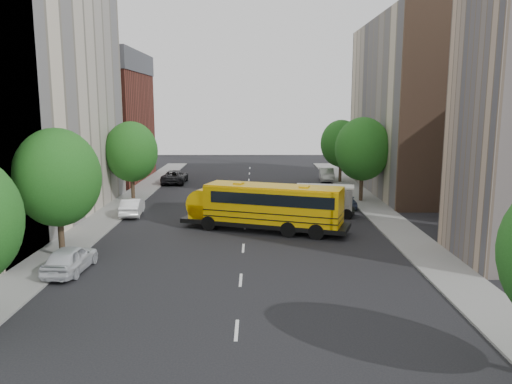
{
  "coord_description": "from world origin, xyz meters",
  "views": [
    {
      "loc": [
        0.77,
        -33.35,
        9.2
      ],
      "look_at": [
        0.84,
        2.0,
        3.03
      ],
      "focal_mm": 35.0,
      "sensor_mm": 36.0,
      "label": 1
    }
  ],
  "objects_px": {
    "parked_car_5": "(327,174)",
    "school_bus": "(263,205)",
    "parked_car_0": "(70,259)",
    "parked_car_4": "(343,199)",
    "street_tree_4": "(363,149)",
    "street_tree_5": "(341,143)",
    "parked_car_1": "(132,207)",
    "parked_car_2": "(175,177)",
    "safari_truck": "(319,200)",
    "street_tree_1": "(57,178)",
    "street_tree_2": "(131,152)"
  },
  "relations": [
    {
      "from": "parked_car_0",
      "to": "parked_car_5",
      "type": "xyz_separation_m",
      "value": [
        19.13,
        34.11,
        0.01
      ]
    },
    {
      "from": "parked_car_4",
      "to": "safari_truck",
      "type": "bearing_deg",
      "value": -131.73
    },
    {
      "from": "parked_car_0",
      "to": "street_tree_1",
      "type": "bearing_deg",
      "value": -58.27
    },
    {
      "from": "street_tree_2",
      "to": "street_tree_5",
      "type": "height_order",
      "value": "street_tree_2"
    },
    {
      "from": "parked_car_2",
      "to": "parked_car_0",
      "type": "bearing_deg",
      "value": 88.35
    },
    {
      "from": "street_tree_2",
      "to": "parked_car_4",
      "type": "distance_m",
      "value": 20.4
    },
    {
      "from": "parked_car_0",
      "to": "parked_car_1",
      "type": "distance_m",
      "value": 14.55
    },
    {
      "from": "parked_car_4",
      "to": "parked_car_5",
      "type": "distance_m",
      "value": 16.05
    },
    {
      "from": "street_tree_4",
      "to": "parked_car_4",
      "type": "relative_size",
      "value": 1.85
    },
    {
      "from": "safari_truck",
      "to": "school_bus",
      "type": "bearing_deg",
      "value": -122.11
    },
    {
      "from": "school_bus",
      "to": "parked_car_0",
      "type": "distance_m",
      "value": 14.39
    },
    {
      "from": "school_bus",
      "to": "parked_car_1",
      "type": "height_order",
      "value": "school_bus"
    },
    {
      "from": "street_tree_5",
      "to": "parked_car_0",
      "type": "height_order",
      "value": "street_tree_5"
    },
    {
      "from": "street_tree_5",
      "to": "parked_car_2",
      "type": "relative_size",
      "value": 1.3
    },
    {
      "from": "street_tree_1",
      "to": "street_tree_5",
      "type": "xyz_separation_m",
      "value": [
        22.0,
        30.0,
        -0.25
      ]
    },
    {
      "from": "street_tree_5",
      "to": "parked_car_5",
      "type": "distance_m",
      "value": 4.4
    },
    {
      "from": "street_tree_4",
      "to": "parked_car_1",
      "type": "height_order",
      "value": "street_tree_4"
    },
    {
      "from": "parked_car_4",
      "to": "parked_car_0",
      "type": "bearing_deg",
      "value": -140.86
    },
    {
      "from": "street_tree_1",
      "to": "school_bus",
      "type": "bearing_deg",
      "value": 28.53
    },
    {
      "from": "parked_car_1",
      "to": "parked_car_5",
      "type": "height_order",
      "value": "parked_car_5"
    },
    {
      "from": "safari_truck",
      "to": "parked_car_4",
      "type": "xyz_separation_m",
      "value": [
        2.65,
        3.6,
        -0.61
      ]
    },
    {
      "from": "parked_car_5",
      "to": "school_bus",
      "type": "bearing_deg",
      "value": -104.47
    },
    {
      "from": "street_tree_1",
      "to": "parked_car_1",
      "type": "xyz_separation_m",
      "value": [
        1.4,
        11.88,
        -4.21
      ]
    },
    {
      "from": "parked_car_1",
      "to": "parked_car_5",
      "type": "bearing_deg",
      "value": -139.64
    },
    {
      "from": "street_tree_4",
      "to": "street_tree_5",
      "type": "relative_size",
      "value": 1.08
    },
    {
      "from": "street_tree_5",
      "to": "parked_car_2",
      "type": "bearing_deg",
      "value": -178.6
    },
    {
      "from": "street_tree_2",
      "to": "parked_car_4",
      "type": "relative_size",
      "value": 1.76
    },
    {
      "from": "safari_truck",
      "to": "parked_car_5",
      "type": "xyz_separation_m",
      "value": [
        3.43,
        19.63,
        -0.57
      ]
    },
    {
      "from": "street_tree_4",
      "to": "parked_car_2",
      "type": "height_order",
      "value": "street_tree_4"
    },
    {
      "from": "street_tree_5",
      "to": "parked_car_0",
      "type": "xyz_separation_m",
      "value": [
        -20.53,
        -32.66,
        -3.93
      ]
    },
    {
      "from": "street_tree_5",
      "to": "parked_car_4",
      "type": "distance_m",
      "value": 15.27
    },
    {
      "from": "parked_car_1",
      "to": "parked_car_4",
      "type": "height_order",
      "value": "parked_car_4"
    },
    {
      "from": "street_tree_5",
      "to": "parked_car_5",
      "type": "bearing_deg",
      "value": 134.09
    },
    {
      "from": "street_tree_4",
      "to": "parked_car_5",
      "type": "height_order",
      "value": "street_tree_4"
    },
    {
      "from": "parked_car_0",
      "to": "street_tree_5",
      "type": "bearing_deg",
      "value": -119.36
    },
    {
      "from": "street_tree_4",
      "to": "parked_car_5",
      "type": "relative_size",
      "value": 1.7
    },
    {
      "from": "parked_car_0",
      "to": "parked_car_4",
      "type": "bearing_deg",
      "value": -132.63
    },
    {
      "from": "parked_car_2",
      "to": "street_tree_1",
      "type": "bearing_deg",
      "value": 85.38
    },
    {
      "from": "street_tree_1",
      "to": "safari_truck",
      "type": "distance_m",
      "value": 21.15
    },
    {
      "from": "street_tree_5",
      "to": "safari_truck",
      "type": "bearing_deg",
      "value": -104.86
    },
    {
      "from": "parked_car_5",
      "to": "street_tree_2",
      "type": "bearing_deg",
      "value": -142.85
    },
    {
      "from": "safari_truck",
      "to": "parked_car_5",
      "type": "bearing_deg",
      "value": 91.46
    },
    {
      "from": "parked_car_2",
      "to": "safari_truck",
      "type": "bearing_deg",
      "value": 129.87
    },
    {
      "from": "street_tree_4",
      "to": "street_tree_2",
      "type": "bearing_deg",
      "value": 180.0
    },
    {
      "from": "parked_car_0",
      "to": "parked_car_5",
      "type": "bearing_deg",
      "value": -116.49
    },
    {
      "from": "parked_car_4",
      "to": "parked_car_5",
      "type": "relative_size",
      "value": 0.92
    },
    {
      "from": "street_tree_4",
      "to": "safari_truck",
      "type": "distance_m",
      "value": 8.68
    },
    {
      "from": "street_tree_4",
      "to": "parked_car_1",
      "type": "distance_m",
      "value": 21.92
    },
    {
      "from": "street_tree_4",
      "to": "school_bus",
      "type": "bearing_deg",
      "value": -130.56
    },
    {
      "from": "street_tree_4",
      "to": "parked_car_1",
      "type": "xyz_separation_m",
      "value": [
        -20.6,
        -6.12,
        -4.34
      ]
    }
  ]
}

